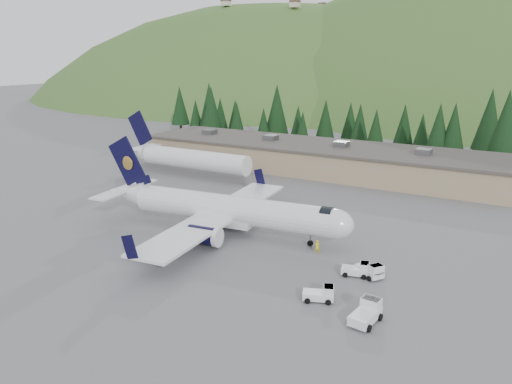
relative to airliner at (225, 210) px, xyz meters
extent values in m
plane|color=#5D5D61|center=(1.00, 0.10, -3.03)|extent=(600.00, 600.00, 0.00)
cylinder|color=white|center=(1.00, 0.10, 0.15)|extent=(26.43, 6.13, 3.52)
ellipsoid|color=white|center=(14.04, 1.42, 0.15)|extent=(4.91, 3.96, 3.52)
cylinder|color=black|center=(13.10, 1.32, 0.57)|extent=(1.60, 3.02, 2.90)
cone|color=white|center=(-14.84, -1.50, 0.53)|extent=(5.94, 4.07, 3.52)
cube|color=white|center=(0.07, 0.01, -1.33)|extent=(7.75, 3.73, 0.94)
cube|color=white|center=(-0.87, -0.09, -0.78)|extent=(8.32, 32.18, 0.33)
cube|color=black|center=(-3.86, 15.60, 0.43)|extent=(1.90, 0.33, 2.69)
cube|color=black|center=(-0.66, -16.06, 0.43)|extent=(1.90, 0.33, 2.69)
cylinder|color=black|center=(-0.48, 5.41, -1.58)|extent=(4.13, 2.54, 2.15)
cylinder|color=white|center=(1.29, 5.59, -1.58)|extent=(0.79, 2.33, 2.28)
cube|color=white|center=(-0.48, 5.41, -1.06)|extent=(2.07, 0.44, 0.84)
cylinder|color=black|center=(0.61, -5.40, -1.58)|extent=(4.13, 2.54, 2.15)
cylinder|color=white|center=(2.38, -5.22, -1.58)|extent=(0.79, 2.33, 2.28)
cube|color=white|center=(0.61, -5.40, -1.06)|extent=(2.07, 0.44, 0.84)
cube|color=black|center=(-14.65, -1.48, 4.91)|extent=(5.79, 0.86, 6.87)
ellipsoid|color=gold|center=(-14.48, -1.27, 4.72)|extent=(1.86, 0.35, 1.85)
ellipsoid|color=gold|center=(-14.44, -1.65, 4.72)|extent=(1.86, 0.35, 1.85)
cube|color=black|center=(-12.23, -1.23, 2.47)|extent=(2.59, 0.49, 1.86)
cube|color=white|center=(-15.30, -1.54, 0.99)|extent=(3.60, 11.89, 0.21)
cylinder|color=slate|center=(11.24, 1.13, -2.19)|extent=(0.21, 0.21, 1.68)
cylinder|color=black|center=(11.24, 1.13, -2.67)|extent=(0.73, 0.33, 0.71)
cylinder|color=slate|center=(-2.05, 2.33, -2.09)|extent=(0.25, 0.25, 1.87)
cylinder|color=black|center=(-1.68, 2.37, -2.52)|extent=(1.06, 0.43, 1.03)
cylinder|color=black|center=(-2.42, 2.30, -2.52)|extent=(1.06, 0.43, 1.03)
cylinder|color=slate|center=(-1.54, -2.70, -2.09)|extent=(0.25, 0.25, 1.87)
cylinder|color=black|center=(-1.17, -2.66, -2.52)|extent=(1.06, 0.43, 1.03)
cylinder|color=black|center=(-1.92, -2.73, -2.52)|extent=(1.06, 0.43, 1.03)
cylinder|color=white|center=(-21.00, 22.10, 0.17)|extent=(22.00, 3.60, 3.60)
cone|color=white|center=(-35.00, 22.10, 0.37)|extent=(5.00, 3.60, 3.60)
cube|color=black|center=(-34.00, 22.10, 4.97)|extent=(5.82, 0.28, 6.89)
cube|color=white|center=(-35.00, 22.10, 0.97)|extent=(2.40, 11.00, 0.20)
cube|color=white|center=(18.51, -3.99, -2.52)|extent=(3.03, 2.05, 0.65)
cube|color=white|center=(19.40, -3.75, -1.97)|extent=(1.22, 1.49, 0.83)
cube|color=black|center=(19.40, -3.75, -1.60)|extent=(1.11, 1.37, 0.09)
cylinder|color=black|center=(19.21, -3.04, -2.77)|extent=(0.55, 0.33, 0.52)
cylinder|color=black|center=(19.59, -4.47, -2.77)|extent=(0.55, 0.33, 0.52)
cylinder|color=black|center=(17.43, -3.51, -2.77)|extent=(0.55, 0.33, 0.52)
cylinder|color=black|center=(17.80, -4.94, -2.77)|extent=(0.55, 0.33, 0.52)
cube|color=white|center=(19.80, -3.40, -2.49)|extent=(3.30, 2.87, 0.69)
cube|color=white|center=(20.63, -3.94, -1.89)|extent=(1.59, 1.70, 0.89)
cube|color=black|center=(20.63, -3.94, -1.49)|extent=(1.45, 1.57, 0.10)
cylinder|color=black|center=(21.06, -3.28, -2.75)|extent=(0.58, 0.49, 0.56)
cylinder|color=black|center=(20.20, -4.61, -2.75)|extent=(0.58, 0.49, 0.56)
cylinder|color=black|center=(19.40, -2.19, -2.75)|extent=(0.58, 0.49, 0.56)
cylinder|color=black|center=(18.53, -3.52, -2.75)|extent=(0.58, 0.49, 0.56)
cube|color=white|center=(22.32, -12.55, -2.41)|extent=(2.08, 3.56, 0.79)
cube|color=white|center=(22.46, -11.43, -1.74)|extent=(1.70, 1.31, 1.01)
cube|color=black|center=(22.46, -11.43, -1.29)|extent=(1.57, 1.18, 0.11)
cylinder|color=black|center=(21.56, -11.32, -2.72)|extent=(0.32, 0.66, 0.63)
cylinder|color=black|center=(23.35, -11.54, -2.72)|extent=(0.32, 0.66, 0.63)
cylinder|color=black|center=(21.29, -13.56, -2.72)|extent=(0.32, 0.66, 0.63)
cylinder|color=black|center=(23.08, -13.77, -2.72)|extent=(0.32, 0.66, 0.63)
cube|color=#9A8261|center=(-4.00, 38.10, -0.63)|extent=(70.00, 16.00, 4.80)
cube|color=#47423D|center=(-4.00, 38.10, 1.92)|extent=(71.00, 17.00, 0.40)
cube|color=slate|center=(-29.00, 38.10, 2.57)|extent=(2.50, 2.50, 1.00)
cube|color=slate|center=(-14.00, 38.10, 2.57)|extent=(2.50, 2.50, 1.00)
cube|color=slate|center=(1.00, 38.10, 2.57)|extent=(2.50, 2.50, 1.00)
cube|color=slate|center=(16.00, 38.10, 2.57)|extent=(2.50, 2.50, 1.00)
cube|color=white|center=(17.35, -10.86, -2.51)|extent=(3.13, 2.35, 0.66)
cube|color=white|center=(18.22, -10.51, -1.95)|extent=(1.36, 1.57, 0.84)
cube|color=black|center=(18.22, -10.51, -1.58)|extent=(1.24, 1.45, 0.09)
cylinder|color=black|center=(17.94, -9.81, -2.77)|extent=(0.56, 0.39, 0.53)
cylinder|color=black|center=(18.50, -11.21, -2.77)|extent=(0.56, 0.39, 0.53)
cylinder|color=black|center=(16.20, -10.51, -2.77)|extent=(0.56, 0.39, 0.53)
cylinder|color=black|center=(16.76, -11.90, -2.77)|extent=(0.56, 0.39, 0.53)
imported|color=yellow|center=(12.82, -0.54, -2.22)|extent=(0.70, 0.67, 1.61)
cone|color=black|center=(-59.32, 66.34, 4.28)|extent=(5.36, 5.36, 10.97)
cone|color=black|center=(-54.08, 66.83, 2.22)|extent=(3.85, 3.85, 7.88)
cone|color=black|center=(-49.43, 67.14, 4.99)|extent=(5.88, 5.88, 12.03)
cone|color=black|center=(-45.28, 66.48, 2.76)|extent=(4.25, 4.25, 8.69)
cone|color=black|center=(-42.96, 58.90, 4.82)|extent=(5.76, 5.76, 11.78)
cone|color=black|center=(-37.72, 62.27, 2.87)|extent=(4.33, 4.33, 8.86)
cone|color=black|center=(-34.38, 57.77, 2.81)|extent=(4.28, 4.28, 8.76)
cone|color=black|center=(-27.76, 59.81, 2.05)|extent=(3.73, 3.73, 7.62)
cone|color=black|center=(-25.66, 62.91, 5.29)|extent=(6.10, 6.10, 12.49)
cone|color=black|center=(-19.21, 61.87, 2.49)|extent=(4.05, 4.05, 8.28)
cone|color=black|center=(-16.38, 58.48, 1.97)|extent=(3.66, 3.66, 7.50)
cone|color=black|center=(-12.69, 63.55, 3.44)|extent=(4.75, 4.75, 9.71)
cone|color=black|center=(-7.88, 67.71, 3.03)|extent=(4.44, 4.44, 9.08)
cone|color=black|center=(-3.50, 61.89, 3.22)|extent=(4.58, 4.58, 9.37)
cone|color=black|center=(2.10, 55.82, 3.02)|extent=(4.43, 4.43, 9.07)
cone|color=black|center=(5.95, 64.63, 3.31)|extent=(4.65, 4.65, 9.50)
cone|color=black|center=(10.43, 62.40, 2.38)|extent=(3.97, 3.97, 8.11)
cone|color=black|center=(15.28, 54.23, 4.16)|extent=(5.27, 5.27, 10.78)
cone|color=black|center=(18.03, 54.51, 4.27)|extent=(5.35, 5.35, 10.95)
cone|color=black|center=(23.27, 65.99, 5.52)|extent=(6.27, 6.27, 12.82)
cone|color=black|center=(27.17, 54.50, 5.88)|extent=(6.54, 6.54, 13.37)
ellipsoid|color=#3E6626|center=(-89.00, 170.10, -78.03)|extent=(336.00, 240.00, 240.00)
camera|label=1|loc=(33.13, -49.67, 18.89)|focal=35.00mm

